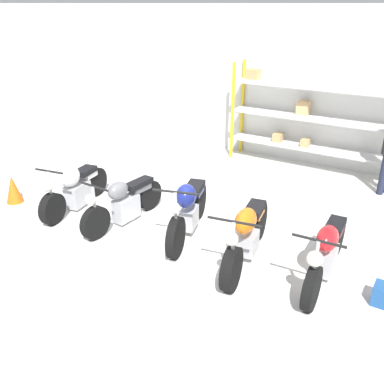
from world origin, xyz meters
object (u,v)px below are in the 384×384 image
Objects in this scene: shelving_rack at (315,117)px; motorcycle_blue at (188,209)px; motorcycle_white at (74,188)px; motorcycle_orange at (247,234)px; traffic_cone at (13,189)px; motorcycle_red at (327,252)px; motorcycle_grey at (124,202)px.

motorcycle_blue is (-0.72, -4.25, -0.75)m from shelving_rack.
motorcycle_blue is (2.36, 0.27, 0.06)m from motorcycle_white.
shelving_rack reaches higher than motorcycle_orange.
motorcycle_white reaches higher than traffic_cone.
shelving_rack is 2.13× the size of motorcycle_blue.
motorcycle_red is at bearing 88.49° from motorcycle_orange.
motorcycle_red is (1.14, 0.17, -0.01)m from motorcycle_orange.
motorcycle_grey is 0.97× the size of motorcycle_blue.
motorcycle_blue is 0.93× the size of motorcycle_orange.
motorcycle_blue is 3.68m from traffic_cone.
motorcycle_grey is at bearing -99.99° from motorcycle_orange.
motorcycle_white is at bearing -124.30° from shelving_rack.
motorcycle_white reaches higher than motorcycle_grey.
motorcycle_red is at bearing 82.88° from motorcycle_white.
motorcycle_orange reaches higher than motorcycle_red.
traffic_cone is (-3.60, -0.71, -0.20)m from motorcycle_blue.
traffic_cone is (-5.91, -0.67, -0.16)m from motorcycle_red.
motorcycle_white is 0.91× the size of motorcycle_red.
motorcycle_red reaches higher than traffic_cone.
motorcycle_blue is (1.20, 0.21, 0.08)m from motorcycle_grey.
motorcycle_grey is (1.16, 0.06, -0.03)m from motorcycle_white.
motorcycle_white is 3.51× the size of traffic_cone.
shelving_rack is 7.74× the size of traffic_cone.
shelving_rack is at bearing 175.60° from motorcycle_orange.
shelving_rack is 4.55m from motorcycle_orange.
motorcycle_blue is 1.19m from motorcycle_orange.
motorcycle_grey is 3.54× the size of traffic_cone.
motorcycle_blue reaches higher than traffic_cone.
motorcycle_red is 3.85× the size of traffic_cone.
shelving_rack is 5.53m from motorcycle_white.
motorcycle_white is 1.32m from traffic_cone.
motorcycle_orange is 4.80m from traffic_cone.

